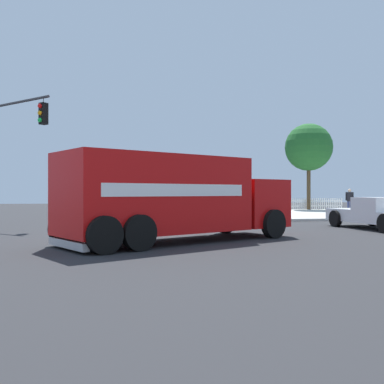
{
  "coord_description": "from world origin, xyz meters",
  "views": [
    {
      "loc": [
        2.48,
        15.3,
        1.6
      ],
      "look_at": [
        -0.16,
        1.58,
        1.61
      ],
      "focal_mm": 41.57,
      "sensor_mm": 36.0,
      "label": 1
    }
  ],
  "objects_px": {
    "pickup_white": "(379,212)",
    "pedestrian_near_corner": "(350,199)",
    "delivery_truck": "(176,197)",
    "shade_tree_near": "(309,147)",
    "traffic_light_secondary": "(5,142)"
  },
  "relations": [
    {
      "from": "delivery_truck",
      "to": "pedestrian_near_corner",
      "type": "height_order",
      "value": "delivery_truck"
    },
    {
      "from": "delivery_truck",
      "to": "pedestrian_near_corner",
      "type": "distance_m",
      "value": 19.59
    },
    {
      "from": "pedestrian_near_corner",
      "to": "shade_tree_near",
      "type": "xyz_separation_m",
      "value": [
        -0.56,
        -7.43,
        4.31
      ]
    },
    {
      "from": "delivery_truck",
      "to": "shade_tree_near",
      "type": "bearing_deg",
      "value": -124.99
    },
    {
      "from": "delivery_truck",
      "to": "pedestrian_near_corner",
      "type": "bearing_deg",
      "value": -136.17
    },
    {
      "from": "pickup_white",
      "to": "pedestrian_near_corner",
      "type": "distance_m",
      "value": 11.48
    },
    {
      "from": "traffic_light_secondary",
      "to": "shade_tree_near",
      "type": "bearing_deg",
      "value": -149.64
    },
    {
      "from": "shade_tree_near",
      "to": "delivery_truck",
      "type": "bearing_deg",
      "value": 55.01
    },
    {
      "from": "traffic_light_secondary",
      "to": "pickup_white",
      "type": "height_order",
      "value": "traffic_light_secondary"
    },
    {
      "from": "traffic_light_secondary",
      "to": "pedestrian_near_corner",
      "type": "relative_size",
      "value": 3.56
    },
    {
      "from": "traffic_light_secondary",
      "to": "shade_tree_near",
      "type": "distance_m",
      "value": 25.13
    },
    {
      "from": "pickup_white",
      "to": "traffic_light_secondary",
      "type": "bearing_deg",
      "value": -17.64
    },
    {
      "from": "pedestrian_near_corner",
      "to": "pickup_white",
      "type": "bearing_deg",
      "value": 65.58
    },
    {
      "from": "delivery_truck",
      "to": "shade_tree_near",
      "type": "height_order",
      "value": "shade_tree_near"
    },
    {
      "from": "pickup_white",
      "to": "shade_tree_near",
      "type": "relative_size",
      "value": 0.73
    }
  ]
}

